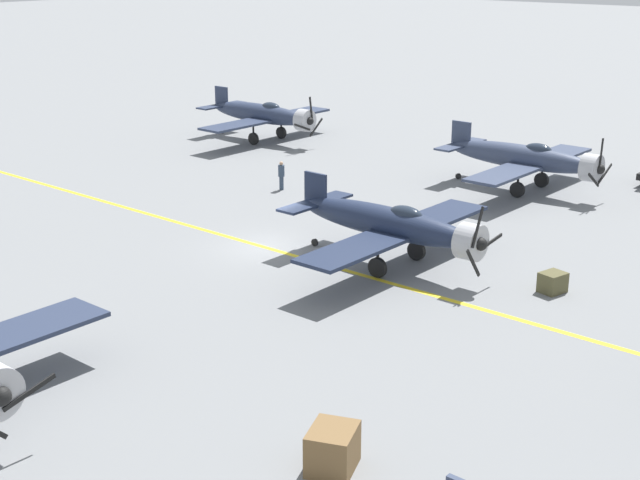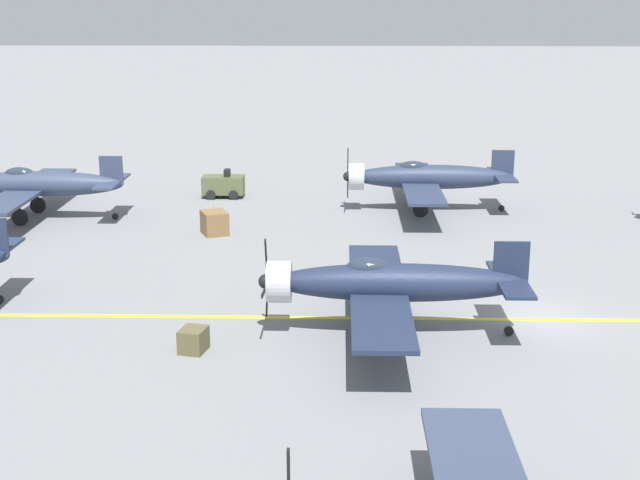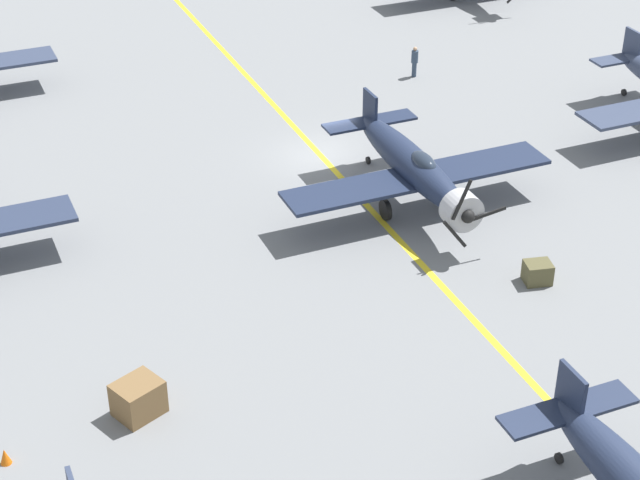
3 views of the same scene
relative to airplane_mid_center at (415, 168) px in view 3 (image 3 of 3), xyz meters
The scene contains 7 objects.
ground_plane 6.58m from the airplane_mid_center, 74.05° to the right, with size 400.00×400.00×0.00m, color slate.
taxiway_stripe 6.58m from the airplane_mid_center, 74.05° to the right, with size 0.30×160.00×0.01m, color yellow.
airplane_mid_center is the anchor object (origin of this frame).
ground_crew_walking 14.70m from the airplane_mid_center, 117.50° to the right, with size 0.38×0.38×1.73m.
supply_crate_by_tanker 16.83m from the airplane_mid_center, 30.50° to the left, with size 1.48×1.23×1.23m, color brown.
supply_crate_mid_lane 7.41m from the airplane_mid_center, 104.62° to the left, with size 1.03×0.86×0.86m, color brown.
traffic_cone 21.06m from the airplane_mid_center, 25.94° to the left, with size 0.36×0.36×0.55m, color orange.
Camera 3 is at (17.78, 41.62, 23.29)m, focal length 60.00 mm.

